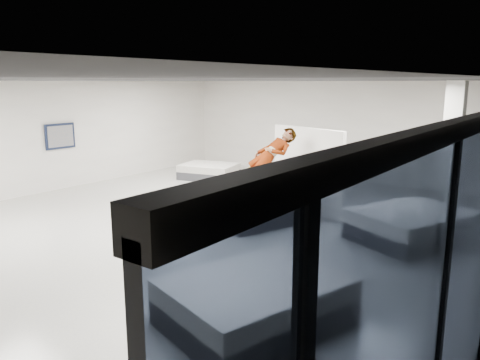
% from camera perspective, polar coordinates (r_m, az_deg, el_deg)
% --- Properties ---
extents(room, '(14.00, 14.04, 3.20)m').
position_cam_1_polar(room, '(9.96, -5.12, 2.77)').
color(room, beige).
rests_on(room, ground).
extents(hero_bed, '(2.00, 2.28, 1.16)m').
position_cam_1_polar(hero_bed, '(10.73, 1.91, -3.31)').
color(hero_bed, '#343539').
rests_on(hero_bed, floor).
extents(person, '(1.18, 1.74, 1.61)m').
position_cam_1_polar(person, '(10.72, 3.33, 1.48)').
color(person, slate).
rests_on(person, hero_bed).
extents(remote, '(0.10, 0.15, 0.08)m').
position_cam_1_polar(remote, '(10.39, 2.48, -0.19)').
color(remote, black).
rests_on(remote, person).
extents(divider_panel, '(2.24, 0.76, 2.10)m').
position_cam_1_polar(divider_panel, '(11.50, 8.15, 1.13)').
color(divider_panel, white).
rests_on(divider_panel, floor).
extents(flat_bed_right_far, '(2.41, 2.72, 0.62)m').
position_cam_1_polar(flat_bed_right_far, '(10.19, 19.96, -5.16)').
color(flat_bed_right_far, '#343539').
rests_on(flat_bed_right_far, floor).
extents(flat_bed_right_near, '(2.23, 2.62, 0.62)m').
position_cam_1_polar(flat_bed_right_near, '(6.43, 1.61, -14.49)').
color(flat_bed_right_near, '#343539').
rests_on(flat_bed_right_near, floor).
extents(flat_bed_left_far, '(2.03, 1.72, 0.48)m').
position_cam_1_polar(flat_bed_left_far, '(15.68, -3.80, 1.07)').
color(flat_bed_left_far, '#343539').
rests_on(flat_bed_left_far, floor).
extents(column, '(0.40, 0.40, 3.20)m').
position_cam_1_polar(column, '(12.17, 24.39, 3.41)').
color(column, white).
rests_on(column, floor).
extents(wall_poster, '(0.06, 0.95, 0.75)m').
position_cam_1_polar(wall_poster, '(14.85, -21.08, 5.01)').
color(wall_poster, black).
rests_on(wall_poster, wall_left).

